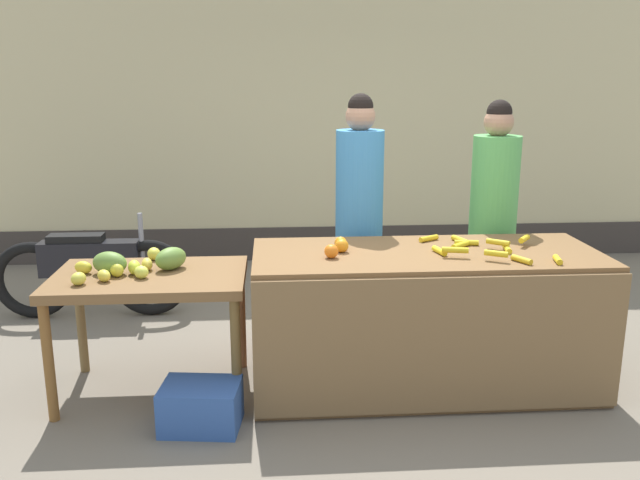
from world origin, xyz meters
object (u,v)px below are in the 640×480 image
(parked_motorcycle, at_px, (91,270))
(produce_crate, at_px, (201,406))
(produce_sack, at_px, (285,311))
(vendor_woman_green_shirt, at_px, (492,224))
(vendor_woman_blue_shirt, at_px, (359,223))

(parked_motorcycle, distance_m, produce_crate, 2.20)
(produce_crate, height_order, produce_sack, produce_sack)
(vendor_woman_green_shirt, bearing_deg, vendor_woman_blue_shirt, -179.68)
(produce_sack, bearing_deg, vendor_woman_green_shirt, 2.94)
(vendor_woman_green_shirt, distance_m, produce_sack, 1.65)
(vendor_woman_blue_shirt, distance_m, produce_sack, 0.84)
(vendor_woman_blue_shirt, relative_size, produce_crate, 4.19)
(vendor_woman_green_shirt, bearing_deg, parked_motorcycle, 166.79)
(vendor_woman_green_shirt, distance_m, parked_motorcycle, 3.24)
(vendor_woman_blue_shirt, distance_m, parked_motorcycle, 2.31)
(vendor_woman_blue_shirt, bearing_deg, vendor_woman_green_shirt, 0.32)
(produce_crate, bearing_deg, vendor_woman_blue_shirt, 47.90)
(vendor_woman_blue_shirt, distance_m, vendor_woman_green_shirt, 0.99)
(vendor_woman_blue_shirt, bearing_deg, produce_sack, -172.35)
(vendor_woman_green_shirt, bearing_deg, produce_crate, -150.22)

